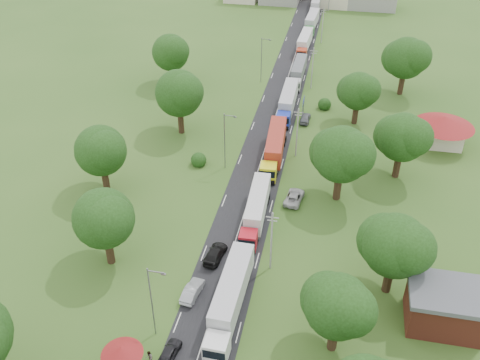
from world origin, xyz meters
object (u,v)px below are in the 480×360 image
(guard_booth, at_px, (122,355))
(car_lane_front, at_px, (170,352))
(info_sign, at_px, (303,104))
(truck_0, at_px, (230,298))
(car_lane_mid, at_px, (192,291))

(guard_booth, bearing_deg, car_lane_front, 29.73)
(info_sign, xyz_separation_m, truck_0, (-3.17, -50.12, -0.71))
(car_lane_front, relative_size, car_lane_mid, 0.86)
(info_sign, height_order, car_lane_mid, info_sign)
(info_sign, bearing_deg, guard_booth, -101.68)
(truck_0, relative_size, car_lane_mid, 3.45)
(car_lane_mid, bearing_deg, car_lane_front, 97.30)
(guard_booth, xyz_separation_m, car_lane_front, (4.20, 2.40, -1.50))
(truck_0, bearing_deg, guard_booth, -133.04)
(info_sign, relative_size, car_lane_front, 1.05)
(car_lane_mid, bearing_deg, truck_0, 169.92)
(car_lane_front, height_order, car_lane_mid, car_lane_mid)
(truck_0, relative_size, car_lane_front, 3.99)
(car_lane_mid, bearing_deg, guard_booth, 77.17)
(guard_booth, distance_m, car_lane_front, 5.06)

